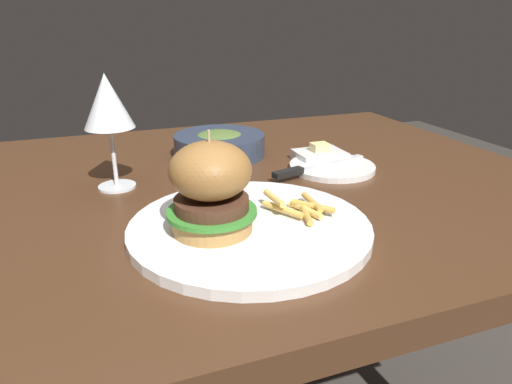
{
  "coord_description": "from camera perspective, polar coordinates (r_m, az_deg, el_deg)",
  "views": [
    {
      "loc": [
        -0.14,
        -0.71,
        1.01
      ],
      "look_at": [
        0.06,
        -0.17,
        0.78
      ],
      "focal_mm": 32.0,
      "sensor_mm": 36.0,
      "label": 1
    }
  ],
  "objects": [
    {
      "name": "dining_table",
      "position": [
        0.81,
        -8.06,
        -5.13
      ],
      "size": [
        1.28,
        0.86,
        0.74
      ],
      "color": "#472B19",
      "rests_on": "ground"
    },
    {
      "name": "wine_glass",
      "position": [
        0.76,
        -18.07,
        10.42
      ],
      "size": [
        0.08,
        0.08,
        0.19
      ],
      "color": "silver",
      "rests_on": "dining_table"
    },
    {
      "name": "bread_plate",
      "position": [
        0.86,
        9.48,
        3.11
      ],
      "size": [
        0.16,
        0.16,
        0.01
      ],
      "primitive_type": "cylinder",
      "color": "white",
      "rests_on": "dining_table"
    },
    {
      "name": "table_knife",
      "position": [
        0.83,
        7.03,
        3.07
      ],
      "size": [
        0.21,
        0.07,
        0.01
      ],
      "color": "silver",
      "rests_on": "bread_plate"
    },
    {
      "name": "burger_sandwich",
      "position": [
        0.56,
        -5.66,
        0.59
      ],
      "size": [
        0.11,
        0.11,
        0.13
      ],
      "color": "#B78447",
      "rests_on": "main_plate"
    },
    {
      "name": "butter_dish",
      "position": [
        0.91,
        7.93,
        4.58
      ],
      "size": [
        0.09,
        0.07,
        0.04
      ],
      "color": "white",
      "rests_on": "dining_table"
    },
    {
      "name": "soup_bowl",
      "position": [
        0.93,
        -4.58,
        6.02
      ],
      "size": [
        0.18,
        0.18,
        0.05
      ],
      "color": "#2D384C",
      "rests_on": "dining_table"
    },
    {
      "name": "fries_pile",
      "position": [
        0.63,
        5.55,
        -1.85
      ],
      "size": [
        0.08,
        0.09,
        0.02
      ],
      "color": "#E0B251",
      "rests_on": "main_plate"
    },
    {
      "name": "main_plate",
      "position": [
        0.6,
        -0.79,
        -4.48
      ],
      "size": [
        0.32,
        0.32,
        0.01
      ],
      "primitive_type": "cylinder",
      "color": "white",
      "rests_on": "dining_table"
    }
  ]
}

